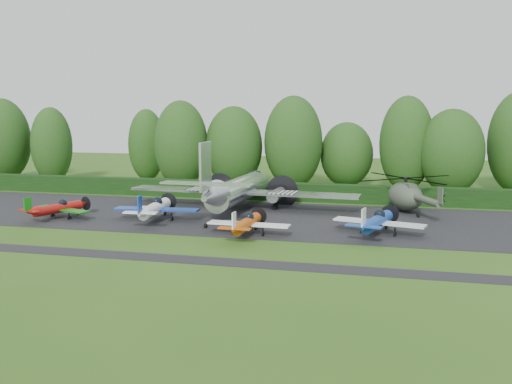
% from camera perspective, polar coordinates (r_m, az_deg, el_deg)
% --- Properties ---
extents(ground, '(160.00, 160.00, 0.00)m').
position_cam_1_polar(ground, '(46.21, -7.39, -4.65)').
color(ground, '#2E5317').
rests_on(ground, ground).
extents(apron, '(70.00, 18.00, 0.01)m').
position_cam_1_polar(apron, '(55.46, -3.71, -2.41)').
color(apron, black).
rests_on(apron, ground).
extents(taxiway_verge, '(70.00, 2.00, 0.00)m').
position_cam_1_polar(taxiway_verge, '(40.83, -10.40, -6.46)').
color(taxiway_verge, black).
rests_on(taxiway_verge, ground).
extents(hedgerow, '(90.00, 1.60, 2.00)m').
position_cam_1_polar(hedgerow, '(65.89, -0.88, -0.68)').
color(hedgerow, black).
rests_on(hedgerow, ground).
extents(transport_plane, '(24.32, 18.65, 7.79)m').
position_cam_1_polar(transport_plane, '(57.74, -1.84, 0.21)').
color(transport_plane, silver).
rests_on(transport_plane, ground).
extents(light_plane_red, '(6.54, 6.88, 2.51)m').
position_cam_1_polar(light_plane_red, '(56.85, -19.18, -1.53)').
color(light_plane_red, '#9C120E').
rests_on(light_plane_red, ground).
extents(light_plane_white, '(7.91, 8.32, 3.04)m').
position_cam_1_polar(light_plane_white, '(53.23, -10.06, -1.60)').
color(light_plane_white, white).
rests_on(light_plane_white, ground).
extents(light_plane_orange, '(6.84, 7.19, 2.63)m').
position_cam_1_polar(light_plane_orange, '(46.43, -0.91, -3.14)').
color(light_plane_orange, '#BB480B').
rests_on(light_plane_orange, ground).
extents(light_plane_blue, '(7.55, 7.94, 2.90)m').
position_cam_1_polar(light_plane_blue, '(47.67, 12.02, -2.88)').
color(light_plane_blue, '#194098').
rests_on(light_plane_blue, ground).
extents(helicopter, '(11.07, 12.97, 3.57)m').
position_cam_1_polar(helicopter, '(58.79, 14.71, -0.17)').
color(helicopter, '#374233').
rests_on(helicopter, ground).
extents(sign_board, '(2.85, 0.11, 1.60)m').
position_cam_1_polar(sign_board, '(64.25, 23.91, -0.66)').
color(sign_board, '#3F3326').
rests_on(sign_board, ground).
extents(tree_0, '(6.72, 6.72, 11.97)m').
position_cam_1_polar(tree_0, '(74.22, 14.82, 4.70)').
color(tree_0, black).
rests_on(tree_0, ground).
extents(tree_1, '(5.31, 5.31, 10.30)m').
position_cam_1_polar(tree_1, '(83.87, -10.86, 4.64)').
color(tree_1, black).
rests_on(tree_1, ground).
extents(tree_2, '(5.65, 5.65, 10.56)m').
position_cam_1_polar(tree_2, '(84.99, -19.77, 4.43)').
color(tree_2, black).
rests_on(tree_2, ground).
extents(tree_3, '(7.56, 7.56, 12.01)m').
position_cam_1_polar(tree_3, '(74.11, 3.76, 4.97)').
color(tree_3, black).
rests_on(tree_3, ground).
extents(tree_5, '(7.78, 7.78, 10.35)m').
position_cam_1_polar(tree_5, '(73.15, 18.97, 3.84)').
color(tree_5, black).
rests_on(tree_5, ground).
extents(tree_6, '(7.81, 7.81, 11.83)m').
position_cam_1_polar(tree_6, '(89.10, -24.04, 4.77)').
color(tree_6, black).
rests_on(tree_6, ground).
extents(tree_7, '(7.01, 7.01, 11.42)m').
position_cam_1_polar(tree_7, '(75.42, -7.50, 4.75)').
color(tree_7, black).
rests_on(tree_7, ground).
extents(tree_8, '(7.50, 7.50, 10.68)m').
position_cam_1_polar(tree_8, '(75.13, -2.23, 4.51)').
color(tree_8, black).
rests_on(tree_8, ground).
extents(tree_9, '(6.98, 6.98, 8.58)m').
position_cam_1_polar(tree_9, '(76.90, 9.05, 3.72)').
color(tree_9, black).
rests_on(tree_9, ground).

